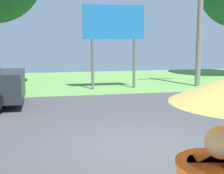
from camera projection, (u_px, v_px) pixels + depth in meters
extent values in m
cube|color=#424244|center=(118.00, 123.00, 8.84)|extent=(40.00, 8.00, 0.10)
cube|color=#609848|center=(83.00, 82.00, 16.58)|extent=(40.00, 8.00, 0.10)
sphere|color=tan|center=(221.00, 142.00, 2.19)|extent=(0.22, 0.22, 0.22)
cylinder|color=gray|center=(200.00, 15.00, 14.43)|extent=(0.24, 0.24, 6.27)
cylinder|color=slate|center=(93.00, 63.00, 13.90)|extent=(0.12, 0.12, 2.20)
cylinder|color=slate|center=(134.00, 62.00, 14.25)|extent=(0.12, 0.12, 2.20)
cube|color=#1E72B2|center=(114.00, 22.00, 13.81)|extent=(2.60, 0.10, 1.40)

